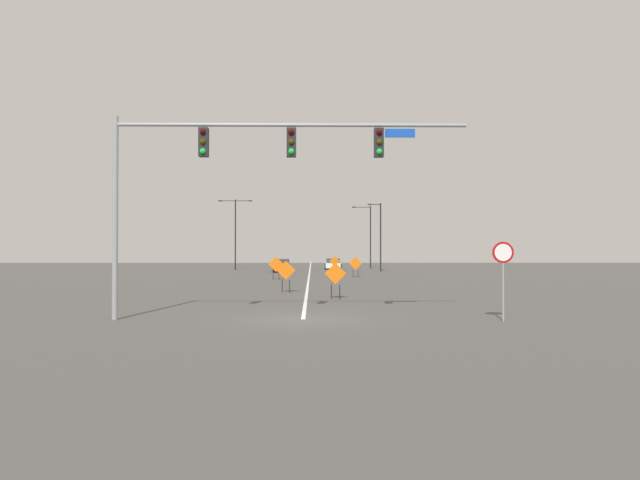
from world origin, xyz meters
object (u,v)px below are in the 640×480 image
at_px(street_lamp_near_left, 380,234).
at_px(construction_sign_median_near, 356,264).
at_px(construction_sign_median_far, 286,272).
at_px(construction_sign_right_shoulder, 335,276).
at_px(stop_sign, 503,265).
at_px(construction_sign_left_lane, 276,265).
at_px(street_lamp_mid_left, 235,228).
at_px(construction_sign_left_shoulder, 335,262).
at_px(car_red_far, 282,266).
at_px(traffic_signal_assembly, 240,160).
at_px(car_white_distant, 333,264).
at_px(street_lamp_near_right, 369,233).

height_order(street_lamp_near_left, construction_sign_median_near, street_lamp_near_left).
bearing_deg(construction_sign_median_far, construction_sign_right_shoulder, -57.33).
distance_m(stop_sign, construction_sign_left_lane, 29.20).
distance_m(street_lamp_near_left, street_lamp_mid_left, 17.76).
xyz_separation_m(construction_sign_left_shoulder, construction_sign_right_shoulder, (-1.11, -30.48, 0.04)).
xyz_separation_m(street_lamp_mid_left, construction_sign_left_shoulder, (11.68, -10.14, -3.93)).
bearing_deg(car_red_far, traffic_signal_assembly, -89.02).
bearing_deg(stop_sign, traffic_signal_assembly, 176.04).
distance_m(street_lamp_mid_left, car_white_distant, 12.83).
bearing_deg(construction_sign_left_lane, car_red_far, 91.14).
relative_size(construction_sign_left_shoulder, construction_sign_right_shoulder, 0.97).
distance_m(construction_sign_left_shoulder, construction_sign_median_far, 26.50).
relative_size(street_lamp_near_left, construction_sign_median_far, 4.13).
bearing_deg(construction_sign_median_far, construction_sign_left_shoulder, 81.67).
bearing_deg(traffic_signal_assembly, construction_sign_left_lane, 90.88).
bearing_deg(car_white_distant, construction_sign_median_far, -96.12).
bearing_deg(street_lamp_near_right, street_lamp_mid_left, -164.49).
distance_m(street_lamp_near_right, construction_sign_median_far, 42.08).
bearing_deg(street_lamp_mid_left, construction_sign_left_shoulder, -40.96).
distance_m(street_lamp_near_right, car_red_far, 16.15).
height_order(construction_sign_left_lane, car_white_distant, construction_sign_left_lane).
bearing_deg(car_white_distant, construction_sign_median_near, -86.06).
bearing_deg(construction_sign_median_near, construction_sign_left_lane, -148.56).
xyz_separation_m(traffic_signal_assembly, street_lamp_near_right, (9.93, 53.75, -1.27)).
relative_size(street_lamp_mid_left, construction_sign_left_shoulder, 4.75).
relative_size(street_lamp_near_right, construction_sign_right_shoulder, 4.38).
bearing_deg(car_red_far, stop_sign, -76.76).
distance_m(stop_sign, street_lamp_near_left, 44.63).
height_order(construction_sign_median_near, construction_sign_right_shoulder, construction_sign_right_shoulder).
bearing_deg(construction_sign_right_shoulder, car_red_far, 97.62).
bearing_deg(construction_sign_left_shoulder, street_lamp_mid_left, 139.04).
xyz_separation_m(construction_sign_median_near, construction_sign_median_far, (-5.44, -18.33, 0.05)).
distance_m(stop_sign, car_red_far, 44.06).
relative_size(street_lamp_near_right, car_white_distant, 1.93).
distance_m(construction_sign_left_lane, construction_sign_right_shoulder, 18.83).
distance_m(construction_sign_median_near, construction_sign_left_lane, 8.11).
xyz_separation_m(construction_sign_right_shoulder, car_white_distant, (1.35, 42.35, -0.54)).
relative_size(street_lamp_near_left, street_lamp_mid_left, 0.90).
bearing_deg(traffic_signal_assembly, construction_sign_right_shoulder, 65.92).
relative_size(construction_sign_median_far, car_white_distant, 0.44).
distance_m(construction_sign_right_shoulder, car_red_far, 34.04).
bearing_deg(construction_sign_median_far, street_lamp_near_left, 73.69).
relative_size(street_lamp_mid_left, construction_sign_right_shoulder, 4.61).
relative_size(stop_sign, street_lamp_mid_left, 0.33).
height_order(street_lamp_near_left, car_red_far, street_lamp_near_left).
height_order(street_lamp_near_left, construction_sign_median_far, street_lamp_near_left).
xyz_separation_m(street_lamp_near_right, construction_sign_median_near, (-3.43, -22.67, -3.38)).
bearing_deg(car_red_far, street_lamp_near_right, 47.24).
xyz_separation_m(traffic_signal_assembly, car_white_distant, (5.14, 50.85, -5.15)).
xyz_separation_m(stop_sign, car_white_distant, (-4.22, 51.49, -1.35)).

